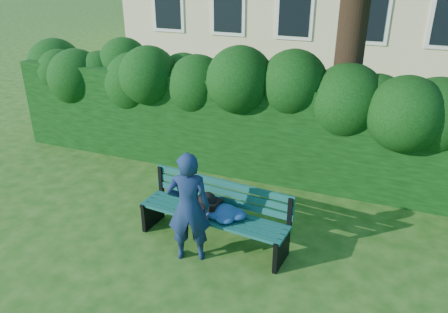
% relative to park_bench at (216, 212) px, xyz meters
% --- Properties ---
extents(ground, '(80.00, 80.00, 0.00)m').
position_rel_park_bench_xyz_m(ground, '(-0.23, 0.27, -0.50)').
color(ground, '#1C4D11').
rests_on(ground, ground).
extents(hedge, '(10.00, 1.00, 1.80)m').
position_rel_park_bench_xyz_m(hedge, '(-0.23, 2.47, 0.40)').
color(hedge, black).
rests_on(hedge, ground).
extents(park_bench, '(2.23, 0.76, 0.89)m').
position_rel_park_bench_xyz_m(park_bench, '(0.00, 0.00, 0.00)').
color(park_bench, '#0E4840').
rests_on(park_bench, ground).
extents(man_reading, '(0.67, 0.56, 1.57)m').
position_rel_park_bench_xyz_m(man_reading, '(-0.20, -0.46, 0.28)').
color(man_reading, '#16284E').
rests_on(man_reading, ground).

